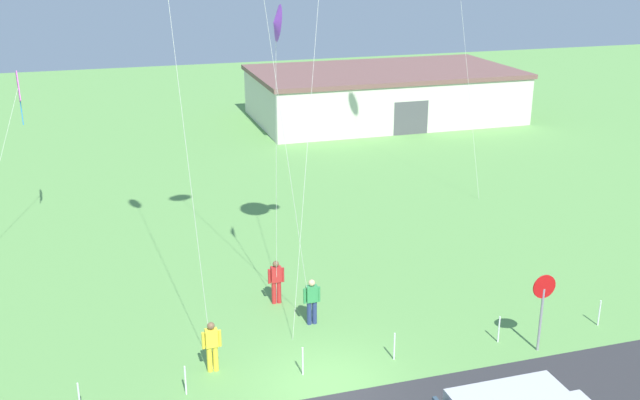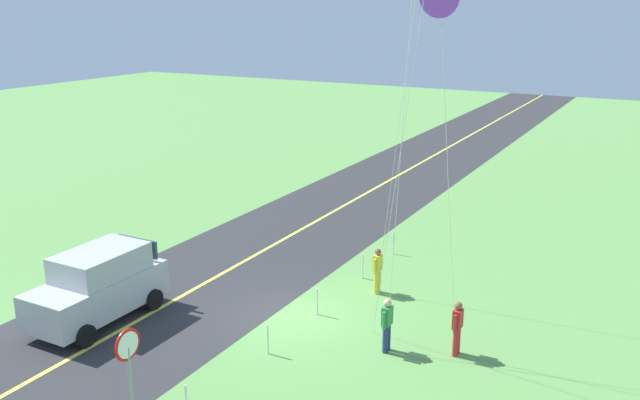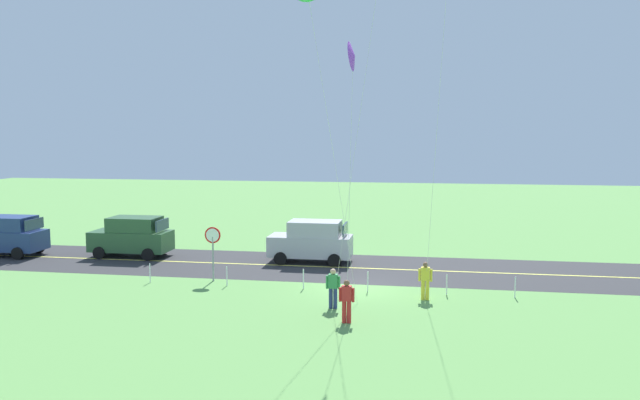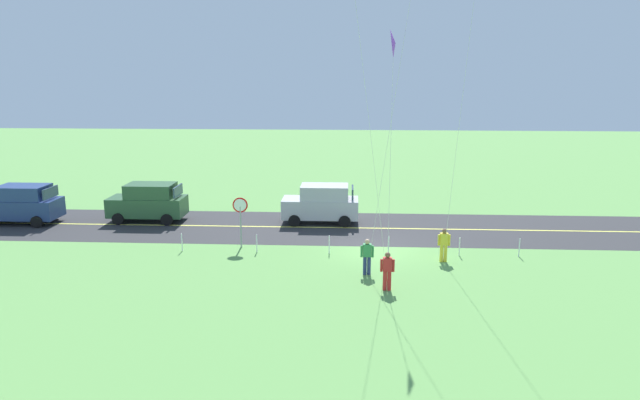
# 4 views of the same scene
# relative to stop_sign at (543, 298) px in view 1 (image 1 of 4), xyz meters

# --- Properties ---
(ground_plane) EXTENTS (120.00, 120.00, 0.10)m
(ground_plane) POSITION_rel_stop_sign_xyz_m (-6.87, 0.10, -1.85)
(ground_plane) COLOR #60994C
(stop_sign) EXTENTS (0.76, 0.08, 2.56)m
(stop_sign) POSITION_rel_stop_sign_xyz_m (0.00, 0.00, 0.00)
(stop_sign) COLOR gray
(stop_sign) RESTS_ON ground
(person_adult_near) EXTENTS (0.58, 0.22, 1.60)m
(person_adult_near) POSITION_rel_stop_sign_xyz_m (-6.21, 3.66, -0.94)
(person_adult_near) COLOR navy
(person_adult_near) RESTS_ON ground
(person_adult_companion) EXTENTS (0.58, 0.22, 1.60)m
(person_adult_companion) POSITION_rel_stop_sign_xyz_m (-6.97, 5.46, -0.94)
(person_adult_companion) COLOR red
(person_adult_companion) RESTS_ON ground
(person_child_watcher) EXTENTS (0.58, 0.22, 1.60)m
(person_child_watcher) POSITION_rel_stop_sign_xyz_m (-9.80, 1.77, -0.94)
(person_child_watcher) COLOR yellow
(person_child_watcher) RESTS_ON ground
(kite_blue_mid) EXTENTS (0.38, 1.54, 10.25)m
(kite_blue_mid) POSITION_rel_stop_sign_xyz_m (-7.04, 4.49, 7.86)
(kite_blue_mid) COLOR silver
(kite_blue_mid) RESTS_ON ground
(kite_orange_near) EXTENTS (2.32, 3.48, 7.09)m
(kite_orange_near) POSITION_rel_stop_sign_xyz_m (-15.36, 14.98, 4.47)
(kite_orange_near) COLOR silver
(kite_orange_near) RESTS_ON ground
(warehouse_distant) EXTENTS (18.36, 10.20, 3.50)m
(warehouse_distant) POSITION_rel_stop_sign_xyz_m (7.21, 31.30, -0.05)
(warehouse_distant) COLOR beige
(warehouse_distant) RESTS_ON ground
(fence_post_0) EXTENTS (0.05, 0.05, 0.90)m
(fence_post_0) POSITION_rel_stop_sign_xyz_m (-13.54, 0.80, -1.35)
(fence_post_0) COLOR silver
(fence_post_0) RESTS_ON ground
(fence_post_1) EXTENTS (0.05, 0.05, 0.90)m
(fence_post_1) POSITION_rel_stop_sign_xyz_m (-10.72, 0.80, -1.35)
(fence_post_1) COLOR silver
(fence_post_1) RESTS_ON ground
(fence_post_2) EXTENTS (0.05, 0.05, 0.90)m
(fence_post_2) POSITION_rel_stop_sign_xyz_m (-7.33, 0.80, -1.35)
(fence_post_2) COLOR silver
(fence_post_2) RESTS_ON ground
(fence_post_3) EXTENTS (0.05, 0.05, 0.90)m
(fence_post_3) POSITION_rel_stop_sign_xyz_m (-4.46, 0.80, -1.35)
(fence_post_3) COLOR silver
(fence_post_3) RESTS_ON ground
(fence_post_4) EXTENTS (0.05, 0.05, 0.90)m
(fence_post_4) POSITION_rel_stop_sign_xyz_m (-0.92, 0.80, -1.35)
(fence_post_4) COLOR silver
(fence_post_4) RESTS_ON ground
(fence_post_5) EXTENTS (0.05, 0.05, 0.90)m
(fence_post_5) POSITION_rel_stop_sign_xyz_m (2.79, 0.80, -1.35)
(fence_post_5) COLOR silver
(fence_post_5) RESTS_ON ground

